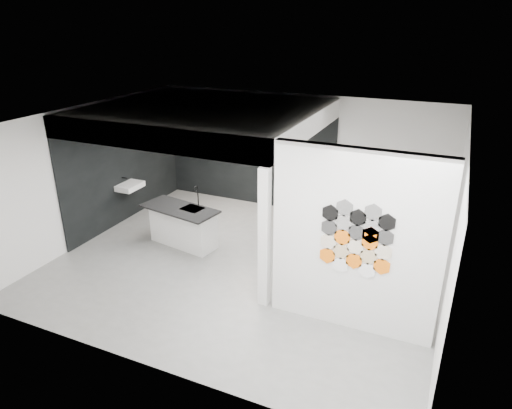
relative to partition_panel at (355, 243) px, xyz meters
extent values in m
cube|color=slate|center=(-2.23, 1.00, -1.40)|extent=(7.00, 6.00, 0.01)
cube|color=silver|center=(0.00, 0.00, 0.00)|extent=(2.45, 0.15, 2.80)
cube|color=black|center=(-3.52, 3.97, -0.22)|extent=(4.40, 0.04, 2.35)
cube|color=black|center=(-5.70, 2.00, -0.22)|extent=(0.04, 4.00, 2.35)
cube|color=silver|center=(-3.52, 2.00, 1.15)|extent=(4.40, 4.00, 0.40)
cube|color=silver|center=(-1.41, 0.00, -0.22)|extent=(0.16, 0.16, 2.35)
cube|color=silver|center=(-3.52, 0.08, 1.15)|extent=(4.40, 0.16, 0.40)
cube|color=silver|center=(-5.46, 1.80, -0.55)|extent=(0.40, 0.60, 0.12)
cube|color=black|center=(-3.43, 3.87, -0.10)|extent=(3.00, 0.15, 0.04)
cube|color=silver|center=(-3.75, 1.27, -1.00)|extent=(1.48, 0.75, 0.81)
cube|color=black|center=(-3.76, 1.19, -0.57)|extent=(1.69, 0.97, 0.04)
cube|color=black|center=(-3.51, 1.27, -0.56)|extent=(0.48, 0.42, 0.01)
cylinder|color=black|center=(-3.47, 1.46, -0.37)|extent=(0.03, 0.03, 0.38)
torus|color=black|center=(-3.48, 1.40, -0.18)|extent=(0.04, 0.13, 0.13)
cylinder|color=black|center=(-4.42, 3.87, 0.02)|extent=(0.33, 0.33, 0.20)
ellipsoid|color=black|center=(-2.15, 3.87, -0.01)|extent=(0.18, 0.18, 0.14)
cylinder|color=gray|center=(-2.08, 3.87, -0.03)|extent=(0.18, 0.18, 0.11)
cylinder|color=gray|center=(-2.08, 3.87, 0.00)|extent=(0.13, 0.13, 0.15)
cylinder|color=black|center=(-3.47, 3.87, 0.01)|extent=(0.08, 0.08, 0.18)
cylinder|color=black|center=(-4.11, 3.87, -0.04)|extent=(0.08, 0.08, 0.09)
cylinder|color=orange|center=(-0.37, -0.09, -0.24)|extent=(0.26, 0.02, 0.26)
cylinder|color=beige|center=(-0.37, -0.09, -0.01)|extent=(0.26, 0.02, 0.26)
cylinder|color=#2D2D2D|center=(-0.37, -0.09, 0.21)|extent=(0.26, 0.02, 0.26)
cylinder|color=black|center=(-0.37, -0.09, 0.44)|extent=(0.26, 0.02, 0.26)
cylinder|color=white|center=(-0.17, -0.09, -0.35)|extent=(0.26, 0.02, 0.26)
cylinder|color=tan|center=(-0.17, -0.09, -0.13)|extent=(0.26, 0.02, 0.26)
cylinder|color=orange|center=(-0.17, -0.09, 0.10)|extent=(0.26, 0.02, 0.26)
cylinder|color=silver|center=(-0.17, -0.09, 0.33)|extent=(0.26, 0.02, 0.26)
cylinder|color=black|center=(-0.17, -0.09, 0.55)|extent=(0.26, 0.02, 0.26)
cylinder|color=orange|center=(0.02, -0.09, -0.24)|extent=(0.26, 0.02, 0.26)
cylinder|color=beige|center=(0.02, -0.09, -0.01)|extent=(0.26, 0.02, 0.26)
cylinder|color=#2D2D2D|center=(0.02, -0.09, 0.21)|extent=(0.26, 0.02, 0.26)
cylinder|color=black|center=(0.02, -0.09, 0.44)|extent=(0.26, 0.02, 0.26)
cylinder|color=white|center=(0.22, -0.09, -0.35)|extent=(0.26, 0.02, 0.26)
cylinder|color=tan|center=(0.22, -0.09, -0.13)|extent=(0.26, 0.02, 0.26)
cylinder|color=orange|center=(0.22, -0.09, 0.10)|extent=(0.26, 0.02, 0.26)
cylinder|color=silver|center=(0.22, -0.09, 0.33)|extent=(0.26, 0.02, 0.26)
cylinder|color=black|center=(0.22, -0.09, 0.55)|extent=(0.26, 0.02, 0.26)
cylinder|color=orange|center=(0.42, -0.09, -0.24)|extent=(0.26, 0.02, 0.26)
cylinder|color=beige|center=(0.42, -0.09, -0.01)|extent=(0.26, 0.02, 0.26)
cylinder|color=#2D2D2D|center=(0.42, -0.09, 0.21)|extent=(0.26, 0.02, 0.26)
cylinder|color=black|center=(0.42, -0.09, 0.44)|extent=(0.26, 0.02, 0.26)
cylinder|color=orange|center=(0.22, -0.09, 0.21)|extent=(0.26, 0.02, 0.26)
camera|label=1|loc=(1.07, -5.88, 2.99)|focal=32.00mm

